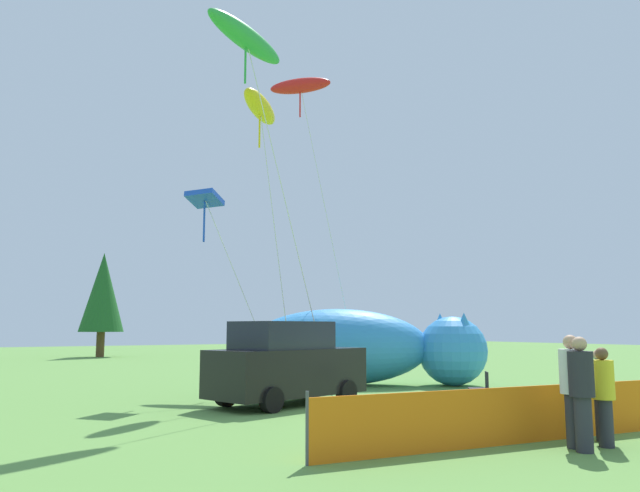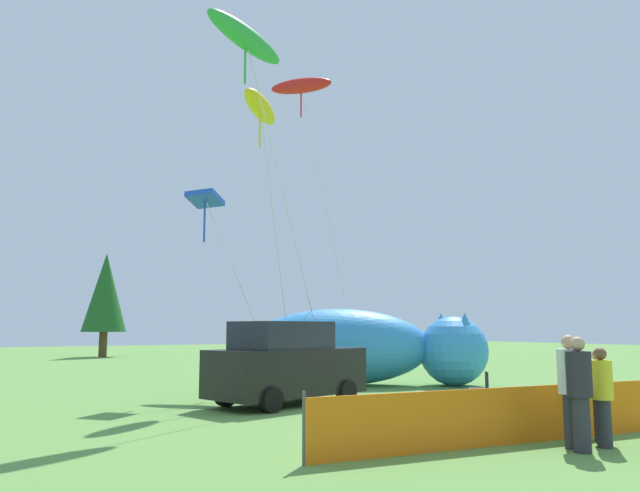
# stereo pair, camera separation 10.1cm
# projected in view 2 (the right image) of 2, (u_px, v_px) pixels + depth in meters

# --- Properties ---
(ground_plane) EXTENTS (120.00, 120.00, 0.00)m
(ground_plane) POSITION_uv_depth(u_px,v_px,m) (408.00, 413.00, 14.35)
(ground_plane) COLOR #609342
(parked_car) EXTENTS (4.54, 2.76, 2.11)m
(parked_car) POSITION_uv_depth(u_px,v_px,m) (286.00, 364.00, 15.99)
(parked_car) COLOR black
(parked_car) RESTS_ON ground
(folding_chair) EXTENTS (0.67, 0.67, 0.84)m
(folding_chair) POSITION_uv_depth(u_px,v_px,m) (482.00, 386.00, 15.86)
(folding_chair) COLOR black
(folding_chair) RESTS_ON ground
(inflatable_cat) EXTENTS (7.79, 6.24, 2.60)m
(inflatable_cat) POSITION_uv_depth(u_px,v_px,m) (361.00, 350.00, 21.41)
(inflatable_cat) COLOR #338CD8
(inflatable_cat) RESTS_ON ground
(safety_fence) EXTENTS (7.34, 0.81, 1.04)m
(safety_fence) POSITION_uv_depth(u_px,v_px,m) (503.00, 416.00, 10.48)
(safety_fence) COLOR orange
(safety_fence) RESTS_ON ground
(spectator_in_white_shirt) EXTENTS (0.34, 0.34, 1.58)m
(spectator_in_white_shirt) POSITION_uv_depth(u_px,v_px,m) (599.00, 391.00, 10.83)
(spectator_in_white_shirt) COLOR #2D2D38
(spectator_in_white_shirt) RESTS_ON ground
(spectator_in_grey_shirt) EXTENTS (0.39, 0.39, 1.81)m
(spectator_in_grey_shirt) POSITION_uv_depth(u_px,v_px,m) (580.00, 389.00, 9.91)
(spectator_in_grey_shirt) COLOR #2D2D38
(spectator_in_grey_shirt) RESTS_ON ground
(spectator_in_red_shirt) EXTENTS (0.40, 0.40, 1.83)m
(spectator_in_red_shirt) POSITION_uv_depth(u_px,v_px,m) (571.00, 386.00, 10.25)
(spectator_in_red_shirt) COLOR #2D2D38
(spectator_in_red_shirt) RESTS_ON ground
(spectator_in_black_shirt) EXTENTS (0.35, 0.35, 1.62)m
(spectator_in_black_shirt) POSITION_uv_depth(u_px,v_px,m) (602.00, 393.00, 10.31)
(spectator_in_black_shirt) COLOR #2D2D38
(spectator_in_black_shirt) RESTS_ON ground
(kite_blue_box) EXTENTS (2.45, 2.52, 5.99)m
(kite_blue_box) POSITION_uv_depth(u_px,v_px,m) (206.00, 202.00, 18.55)
(kite_blue_box) COLOR silver
(kite_blue_box) RESTS_ON ground
(kite_red_lizard) EXTENTS (2.79, 2.78, 11.94)m
(kite_red_lizard) POSITION_uv_depth(u_px,v_px,m) (301.00, 87.00, 24.99)
(kite_red_lizard) COLOR silver
(kite_red_lizard) RESTS_ON ground
(kite_yellow_hero) EXTENTS (1.94, 1.84, 9.25)m
(kite_yellow_hero) POSITION_uv_depth(u_px,v_px,m) (260.00, 108.00, 19.30)
(kite_yellow_hero) COLOR silver
(kite_yellow_hero) RESTS_ON ground
(kite_green_fish) EXTENTS (4.46, 1.86, 10.36)m
(kite_green_fish) POSITION_uv_depth(u_px,v_px,m) (246.00, 39.00, 17.03)
(kite_green_fish) COLOR silver
(kite_green_fish) RESTS_ON ground
(horizon_tree_mid) EXTENTS (2.97, 2.97, 7.08)m
(horizon_tree_mid) POSITION_uv_depth(u_px,v_px,m) (105.00, 293.00, 42.66)
(horizon_tree_mid) COLOR brown
(horizon_tree_mid) RESTS_ON ground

